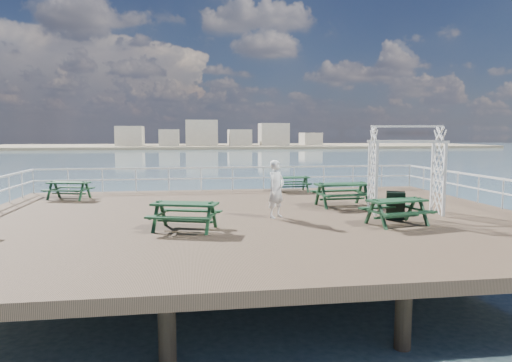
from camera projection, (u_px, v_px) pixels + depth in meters
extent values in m
cube|color=brown|center=(253.00, 220.00, 14.74)|extent=(18.00, 14.00, 0.30)
plane|color=#3B5563|center=(206.00, 172.00, 54.29)|extent=(300.00, 300.00, 0.00)
cube|color=tan|center=(241.00, 146.00, 149.89)|extent=(160.00, 40.00, 0.80)
cube|color=beige|center=(130.00, 136.00, 141.53)|extent=(8.00, 8.00, 6.00)
cube|color=beige|center=(170.00, 137.00, 143.31)|extent=(6.00, 8.00, 5.00)
cube|color=beige|center=(202.00, 133.00, 144.60)|extent=(10.00, 8.00, 8.00)
cube|color=beige|center=(239.00, 137.00, 146.49)|extent=(7.00, 8.00, 5.00)
cube|color=beige|center=(273.00, 134.00, 147.98)|extent=(9.00, 8.00, 7.00)
cube|color=beige|center=(312.00, 139.00, 150.02)|extent=(6.00, 8.00, 4.00)
cylinder|color=brown|center=(59.00, 229.00, 19.19)|extent=(0.36, 0.36, 2.10)
cylinder|color=brown|center=(395.00, 219.00, 21.36)|extent=(0.36, 0.36, 2.10)
cube|color=silver|center=(233.00, 168.00, 21.35)|extent=(17.70, 0.07, 0.07)
cube|color=silver|center=(233.00, 178.00, 21.41)|extent=(17.70, 0.05, 0.05)
cylinder|color=silver|center=(33.00, 181.00, 20.13)|extent=(0.05, 0.05, 1.10)
cube|color=silver|center=(504.00, 179.00, 15.89)|extent=(0.07, 13.70, 0.07)
cube|color=silver|center=(503.00, 194.00, 15.95)|extent=(0.05, 13.70, 0.05)
cube|color=#14381D|center=(69.00, 183.00, 18.38)|extent=(1.73, 1.03, 0.05)
cube|color=#14381D|center=(76.00, 187.00, 18.94)|extent=(1.62, 0.64, 0.04)
cube|color=#14381D|center=(62.00, 191.00, 17.88)|extent=(1.62, 0.64, 0.04)
cube|color=#14381D|center=(53.00, 189.00, 18.49)|extent=(0.41, 1.28, 0.05)
cube|color=#14381D|center=(85.00, 190.00, 18.33)|extent=(0.41, 1.28, 0.05)
cube|color=#14381D|center=(57.00, 190.00, 18.76)|extent=(0.19, 0.47, 0.79)
cube|color=#14381D|center=(50.00, 191.00, 18.23)|extent=(0.19, 0.47, 0.79)
cube|color=#14381D|center=(88.00, 190.00, 18.60)|extent=(0.19, 0.47, 0.79)
cube|color=#14381D|center=(81.00, 192.00, 18.07)|extent=(0.19, 0.47, 0.79)
cube|color=#14381D|center=(69.00, 193.00, 18.43)|extent=(1.41, 0.45, 0.05)
cube|color=#14381D|center=(292.00, 177.00, 20.74)|extent=(1.59, 0.65, 0.05)
cube|color=#14381D|center=(289.00, 182.00, 21.28)|extent=(1.58, 0.26, 0.04)
cube|color=#14381D|center=(295.00, 184.00, 20.25)|extent=(1.58, 0.26, 0.04)
cube|color=#14381D|center=(278.00, 184.00, 20.66)|extent=(0.10, 1.27, 0.05)
cube|color=#14381D|center=(305.00, 183.00, 20.88)|extent=(0.10, 1.27, 0.05)
cube|color=#14381D|center=(276.00, 184.00, 20.92)|extent=(0.08, 0.45, 0.77)
cube|color=#14381D|center=(279.00, 185.00, 20.40)|extent=(0.08, 0.45, 0.77)
cube|color=#14381D|center=(304.00, 183.00, 21.14)|extent=(0.08, 0.45, 0.77)
cube|color=#14381D|center=(307.00, 185.00, 20.63)|extent=(0.08, 0.45, 0.77)
cube|color=#14381D|center=(292.00, 187.00, 20.78)|extent=(1.40, 0.11, 0.05)
cube|color=#14381D|center=(342.00, 184.00, 16.56)|extent=(1.99, 0.89, 0.06)
cube|color=#14381D|center=(335.00, 191.00, 17.22)|extent=(1.96, 0.40, 0.05)
cube|color=#14381D|center=(350.00, 195.00, 15.96)|extent=(1.96, 0.40, 0.05)
cube|color=#14381D|center=(321.00, 194.00, 16.42)|extent=(0.19, 1.57, 0.06)
cube|color=#14381D|center=(363.00, 193.00, 16.76)|extent=(0.19, 1.57, 0.06)
cube|color=#14381D|center=(318.00, 194.00, 16.74)|extent=(0.12, 0.56, 0.95)
cube|color=#14381D|center=(324.00, 197.00, 16.11)|extent=(0.12, 0.56, 0.95)
cube|color=#14381D|center=(359.00, 193.00, 17.08)|extent=(0.12, 0.56, 0.95)
cube|color=#14381D|center=(367.00, 196.00, 16.45)|extent=(0.12, 0.56, 0.95)
cube|color=#14381D|center=(342.00, 199.00, 16.61)|extent=(1.73, 0.20, 0.06)
cube|color=#14381D|center=(185.00, 204.00, 12.46)|extent=(1.90, 1.19, 0.06)
cube|color=#14381D|center=(191.00, 211.00, 13.07)|extent=(1.76, 0.77, 0.05)
cube|color=#14381D|center=(178.00, 218.00, 11.91)|extent=(1.76, 0.77, 0.05)
cube|color=#14381D|center=(159.00, 214.00, 12.61)|extent=(0.51, 1.38, 0.06)
cube|color=#14381D|center=(211.00, 216.00, 12.37)|extent=(0.51, 1.38, 0.06)
cube|color=#14381D|center=(163.00, 214.00, 12.90)|extent=(0.23, 0.51, 0.86)
cube|color=#14381D|center=(155.00, 218.00, 12.32)|extent=(0.23, 0.51, 0.86)
cube|color=#14381D|center=(214.00, 216.00, 12.67)|extent=(0.23, 0.51, 0.86)
cube|color=#14381D|center=(208.00, 219.00, 12.09)|extent=(0.23, 0.51, 0.86)
cube|color=#14381D|center=(185.00, 221.00, 12.51)|extent=(1.52, 0.55, 0.06)
cube|color=#14381D|center=(397.00, 201.00, 13.20)|extent=(1.83, 1.03, 0.06)
cube|color=#14381D|center=(385.00, 207.00, 13.76)|extent=(1.74, 0.60, 0.05)
cube|color=#14381D|center=(410.00, 213.00, 12.69)|extent=(1.74, 0.60, 0.05)
cube|color=#14381D|center=(376.00, 212.00, 12.97)|extent=(0.37, 1.38, 0.06)
cube|color=#14381D|center=(417.00, 209.00, 13.48)|extent=(0.37, 1.38, 0.06)
cube|color=#14381D|center=(370.00, 212.00, 13.25)|extent=(0.18, 0.50, 0.84)
cube|color=#14381D|center=(382.00, 216.00, 12.71)|extent=(0.18, 0.50, 0.84)
cube|color=#14381D|center=(410.00, 209.00, 13.75)|extent=(0.18, 0.50, 0.84)
cube|color=#14381D|center=(424.00, 212.00, 13.22)|extent=(0.18, 0.50, 0.84)
cube|color=#14381D|center=(397.00, 217.00, 13.24)|extent=(1.52, 0.40, 0.06)
cube|color=silver|center=(376.00, 180.00, 14.62)|extent=(0.10, 0.10, 2.34)
cube|color=silver|center=(369.00, 176.00, 15.78)|extent=(0.10, 0.10, 2.34)
cube|color=silver|center=(444.00, 180.00, 14.50)|extent=(0.10, 0.10, 2.34)
cube|color=silver|center=(432.00, 176.00, 15.66)|extent=(0.10, 0.10, 2.34)
cube|color=silver|center=(412.00, 142.00, 14.43)|extent=(2.31, 0.54, 0.08)
cube|color=silver|center=(402.00, 141.00, 15.59)|extent=(2.31, 0.54, 0.08)
cube|color=silver|center=(407.00, 126.00, 14.96)|extent=(2.31, 0.53, 0.07)
cube|color=black|center=(396.00, 207.00, 13.78)|extent=(0.59, 0.42, 0.90)
cube|color=black|center=(395.00, 206.00, 13.95)|extent=(0.59, 0.42, 0.90)
imported|color=white|center=(276.00, 189.00, 14.29)|extent=(0.79, 0.76, 1.81)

